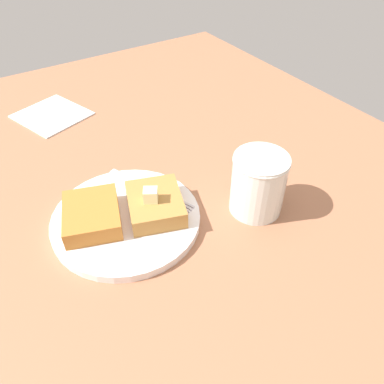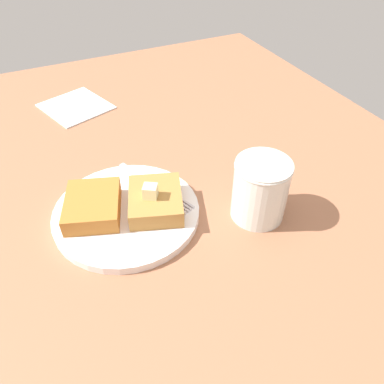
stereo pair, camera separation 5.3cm
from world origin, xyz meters
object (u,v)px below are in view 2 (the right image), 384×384
Objects in this scene: fork at (158,189)px; syrup_jar at (260,192)px; napkin at (76,106)px; plate at (127,212)px.

fork is 1.65× the size of syrup_jar.
fork reaches higher than napkin.
fork is 1.18× the size of napkin.
fork reaches higher than plate.
plate reaches higher than napkin.
plate is 1.39× the size of fork.
syrup_jar reaches higher than fork.
napkin is at bearing -68.26° from syrup_jar.
syrup_jar is (-11.92, 9.92, 2.91)cm from fork.
plate is 6.22cm from fork.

